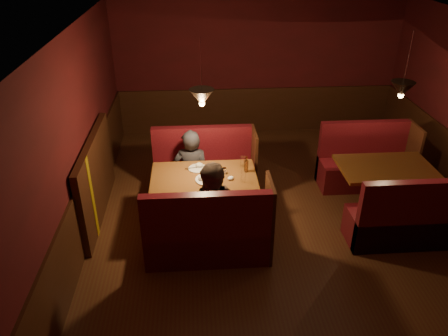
{
  "coord_description": "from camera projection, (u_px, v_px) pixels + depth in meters",
  "views": [
    {
      "loc": [
        -1.36,
        -5.55,
        4.04
      ],
      "look_at": [
        -0.96,
        0.05,
        0.95
      ],
      "focal_mm": 35.0,
      "sensor_mm": 36.0,
      "label": 1
    }
  ],
  "objects": [
    {
      "name": "diner_b",
      "position": [
        216.0,
        198.0,
        5.91
      ],
      "size": [
        0.9,
        0.75,
        1.68
      ],
      "primitive_type": "imported",
      "rotation": [
        0.0,
        0.0,
        -0.14
      ],
      "color": "#362720",
      "rests_on": "ground"
    },
    {
      "name": "second_table",
      "position": [
        384.0,
        178.0,
        6.85
      ],
      "size": [
        1.44,
        0.92,
        0.81
      ],
      "color": "brown",
      "rests_on": "ground"
    },
    {
      "name": "main_table",
      "position": [
        205.0,
        187.0,
        6.54
      ],
      "size": [
        1.56,
        0.95,
        1.09
      ],
      "color": "brown",
      "rests_on": "ground"
    },
    {
      "name": "main_bench_near",
      "position": [
        209.0,
        237.0,
        5.9
      ],
      "size": [
        1.71,
        0.61,
        1.17
      ],
      "color": "#4E080F",
      "rests_on": "ground"
    },
    {
      "name": "diner_a",
      "position": [
        191.0,
        157.0,
        6.99
      ],
      "size": [
        0.63,
        0.44,
        1.64
      ],
      "primitive_type": "imported",
      "rotation": [
        0.0,
        0.0,
        3.07
      ],
      "color": "#232228",
      "rests_on": "ground"
    },
    {
      "name": "room",
      "position": [
        270.0,
        161.0,
        6.4
      ],
      "size": [
        6.02,
        7.02,
        2.92
      ],
      "color": "#502819",
      "rests_on": "ground"
    },
    {
      "name": "second_bench_near",
      "position": [
        407.0,
        223.0,
        6.22
      ],
      "size": [
        1.59,
        0.6,
        1.14
      ],
      "color": "#4E080F",
      "rests_on": "ground"
    },
    {
      "name": "second_bench_far",
      "position": [
        364.0,
        165.0,
        7.72
      ],
      "size": [
        1.59,
        0.6,
        1.14
      ],
      "color": "#4E080F",
      "rests_on": "ground"
    },
    {
      "name": "main_bench_far",
      "position": [
        205.0,
        173.0,
        7.45
      ],
      "size": [
        1.71,
        0.61,
        1.17
      ],
      "color": "#4E080F",
      "rests_on": "ground"
    }
  ]
}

